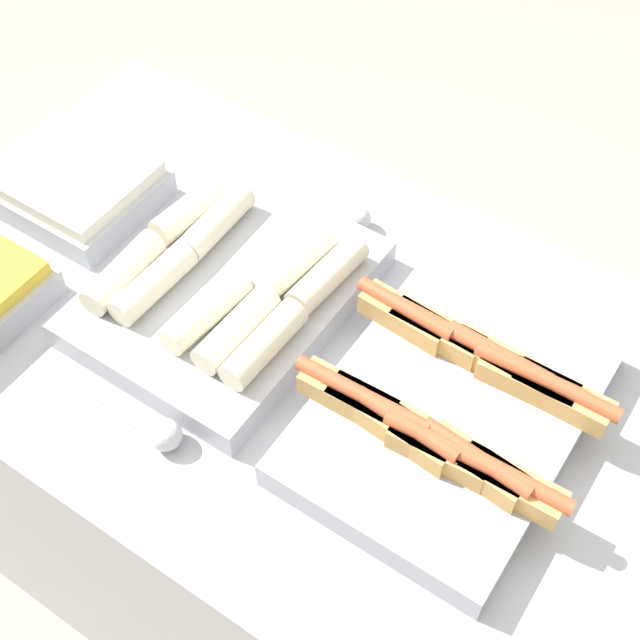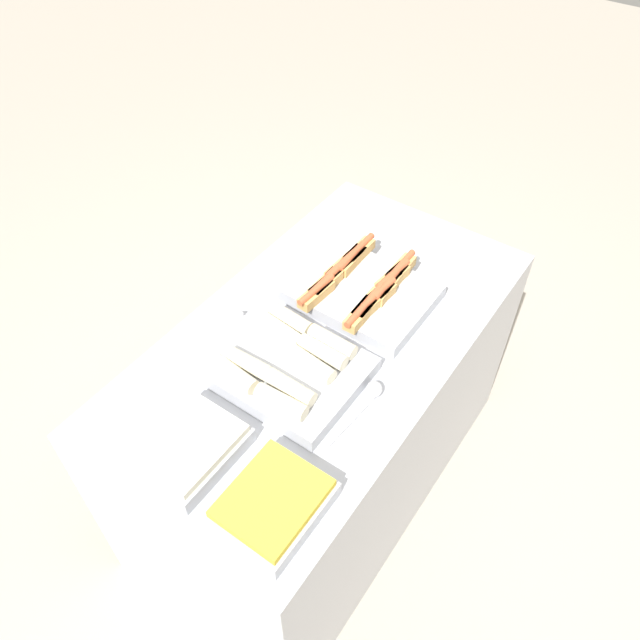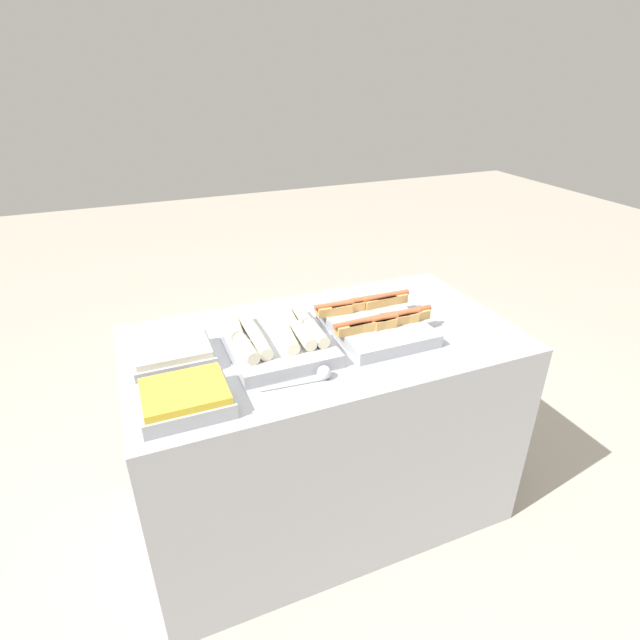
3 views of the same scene
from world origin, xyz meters
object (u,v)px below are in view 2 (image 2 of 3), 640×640
object	(u,v)px
tray_hotdogs	(360,289)
tray_side_front	(273,503)
serving_spoon_far	(234,320)
tray_side_back	(190,447)
serving_spoon_near	(371,394)
tray_wraps	(286,365)

from	to	relation	value
tray_hotdogs	tray_side_front	xyz separation A→B (m)	(-0.76, -0.24, -0.00)
tray_side_front	serving_spoon_far	xyz separation A→B (m)	(0.43, 0.49, -0.02)
tray_hotdogs	tray_side_front	distance (m)	0.80
tray_side_front	tray_side_back	bearing A→B (deg)	90.00
tray_side_back	serving_spoon_near	world-z (taller)	tray_side_back
tray_hotdogs	tray_side_back	size ratio (longest dim) A/B	1.74
tray_hotdogs	serving_spoon_far	xyz separation A→B (m)	(-0.33, 0.25, -0.02)
tray_wraps	tray_side_front	size ratio (longest dim) A/B	1.64
tray_side_front	tray_side_back	xyz separation A→B (m)	(0.00, 0.28, 0.00)
tray_side_front	tray_side_back	world-z (taller)	same
tray_hotdogs	serving_spoon_far	world-z (taller)	tray_hotdogs
tray_wraps	serving_spoon_near	xyz separation A→B (m)	(0.07, -0.25, -0.02)
tray_side_back	serving_spoon_far	size ratio (longest dim) A/B	1.15
tray_side_back	tray_wraps	bearing A→B (deg)	-6.39
tray_wraps	tray_side_back	size ratio (longest dim) A/B	1.64
tray_side_front	serving_spoon_far	bearing A→B (deg)	49.00
tray_hotdogs	serving_spoon_near	world-z (taller)	tray_hotdogs
tray_hotdogs	serving_spoon_far	distance (m)	0.42
tray_hotdogs	tray_wraps	world-z (taller)	tray_hotdogs
serving_spoon_near	tray_wraps	bearing A→B (deg)	104.76
tray_hotdogs	tray_side_back	xyz separation A→B (m)	(-0.76, 0.04, -0.00)
tray_hotdogs	serving_spoon_near	size ratio (longest dim) A/B	1.93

